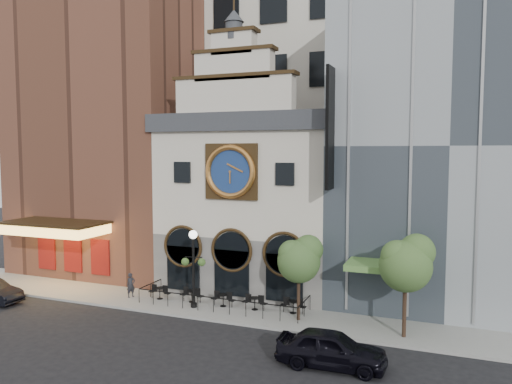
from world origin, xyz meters
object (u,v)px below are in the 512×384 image
object	(u,v)px
bistro_1	(192,295)
tree_right	(407,262)
bistro_0	(160,292)
pedestrian	(131,285)
lamppost	(193,260)
bistro_2	(223,299)
tree_left	(300,258)
car_right	(331,349)
bistro_3	(255,302)
bistro_4	(293,306)

from	to	relation	value
bistro_1	tree_right	xyz separation A→B (m)	(13.31, -1.22, 3.53)
bistro_0	bistro_1	xyz separation A→B (m)	(2.30, 0.18, 0.00)
pedestrian	lamppost	size ratio (longest dim) A/B	0.34
bistro_1	lamppost	size ratio (longest dim) A/B	0.33
bistro_2	tree_left	distance (m)	6.07
bistro_1	tree_right	distance (m)	13.82
bistro_2	lamppost	world-z (taller)	lamppost
tree_right	car_right	bearing A→B (deg)	-121.18
bistro_3	bistro_4	bearing A→B (deg)	5.64
bistro_2	pedestrian	size ratio (longest dim) A/B	0.97
pedestrian	tree_left	xyz separation A→B (m)	(11.71, -0.20, 2.81)
bistro_1	tree_left	bearing A→B (deg)	-5.45
bistro_2	pedestrian	xyz separation A→B (m)	(-6.57, -0.43, 0.35)
bistro_2	lamppost	bearing A→B (deg)	-153.55
tree_right	bistro_2	bearing A→B (deg)	174.07
bistro_2	lamppost	size ratio (longest dim) A/B	0.33
lamppost	bistro_1	bearing A→B (deg)	111.90
lamppost	tree_left	xyz separation A→B (m)	(6.78, 0.18, 0.63)
bistro_0	lamppost	bearing A→B (deg)	-13.76
car_right	tree_right	xyz separation A→B (m)	(2.85, 4.71, 3.28)
bistro_4	tree_right	bearing A→B (deg)	-12.71
bistro_3	lamppost	bearing A→B (deg)	-166.20
bistro_4	tree_right	xyz separation A→B (m)	(6.58, -1.48, 3.53)
lamppost	tree_right	distance (m)	12.73
bistro_0	tree_right	world-z (taller)	tree_right
bistro_0	tree_left	size ratio (longest dim) A/B	0.32
bistro_2	tree_right	size ratio (longest dim) A/B	0.29
tree_left	tree_right	world-z (taller)	tree_right
bistro_2	tree_right	world-z (taller)	tree_right
bistro_1	lamppost	distance (m)	2.75
bistro_4	bistro_2	bearing A→B (deg)	-175.70
bistro_0	bistro_3	world-z (taller)	same
bistro_2	bistro_3	world-z (taller)	same
bistro_1	tree_left	world-z (taller)	tree_left
car_right	tree_left	distance (m)	6.72
bistro_0	bistro_3	distance (m)	6.64
bistro_4	tree_left	distance (m)	3.37
bistro_1	lamppost	xyz separation A→B (m)	(0.62, -0.89, 2.53)
bistro_2	bistro_3	distance (m)	2.09
bistro_4	pedestrian	distance (m)	11.08
bistro_1	tree_left	xyz separation A→B (m)	(7.40, -0.71, 3.16)
bistro_2	bistro_4	size ratio (longest dim) A/B	1.00
bistro_4	tree_right	world-z (taller)	tree_right
bistro_0	bistro_1	distance (m)	2.30
bistro_1	bistro_3	bearing A→B (deg)	0.32
bistro_1	bistro_2	distance (m)	2.26
bistro_2	bistro_4	distance (m)	4.49
bistro_3	bistro_4	size ratio (longest dim) A/B	1.00
lamppost	tree_left	world-z (taller)	tree_left
pedestrian	bistro_1	bearing A→B (deg)	-54.82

